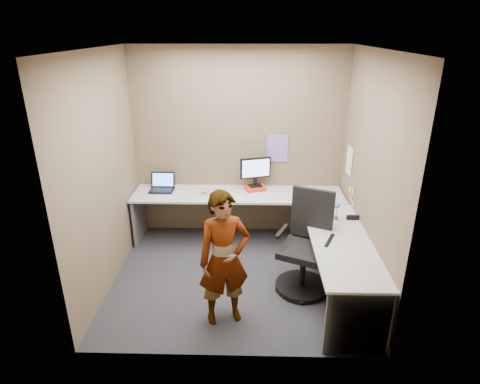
{
  "coord_description": "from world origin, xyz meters",
  "views": [
    {
      "loc": [
        0.16,
        -4.24,
        2.9
      ],
      "look_at": [
        0.05,
        0.25,
        1.05
      ],
      "focal_mm": 30.0,
      "sensor_mm": 36.0,
      "label": 1
    }
  ],
  "objects_px": {
    "desk": "(271,221)",
    "office_chair": "(306,251)",
    "person": "(224,259)",
    "monitor": "(256,170)"
  },
  "relations": [
    {
      "from": "office_chair",
      "to": "desk",
      "type": "bearing_deg",
      "value": 149.34
    },
    {
      "from": "monitor",
      "to": "person",
      "type": "distance_m",
      "value": 1.94
    },
    {
      "from": "desk",
      "to": "person",
      "type": "relative_size",
      "value": 2.04
    },
    {
      "from": "desk",
      "to": "person",
      "type": "height_order",
      "value": "person"
    },
    {
      "from": "desk",
      "to": "office_chair",
      "type": "relative_size",
      "value": 2.53
    },
    {
      "from": "desk",
      "to": "monitor",
      "type": "distance_m",
      "value": 0.89
    },
    {
      "from": "monitor",
      "to": "person",
      "type": "height_order",
      "value": "person"
    },
    {
      "from": "monitor",
      "to": "person",
      "type": "relative_size",
      "value": 0.3
    },
    {
      "from": "office_chair",
      "to": "person",
      "type": "relative_size",
      "value": 0.81
    },
    {
      "from": "office_chair",
      "to": "person",
      "type": "bearing_deg",
      "value": -122.64
    }
  ]
}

